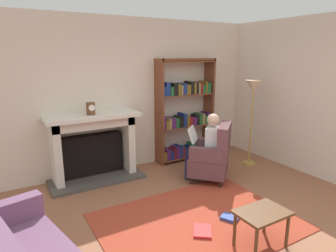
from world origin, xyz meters
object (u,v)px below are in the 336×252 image
(armchair_reading, at_px, (213,156))
(seated_reader, at_px, (206,144))
(floor_lamp, at_px, (253,94))
(mantel_clock, at_px, (91,109))
(bookshelf, at_px, (185,113))
(side_table, at_px, (262,217))
(fireplace, at_px, (93,145))

(armchair_reading, height_order, seated_reader, seated_reader)
(seated_reader, relative_size, floor_lamp, 0.71)
(mantel_clock, relative_size, bookshelf, 0.10)
(mantel_clock, xyz_separation_m, side_table, (1.05, -2.64, -0.87))
(side_table, height_order, floor_lamp, floor_lamp)
(seated_reader, bearing_deg, side_table, 28.75)
(bookshelf, relative_size, floor_lamp, 1.24)
(fireplace, relative_size, bookshelf, 0.77)
(mantel_clock, bearing_deg, bookshelf, 4.11)
(bookshelf, height_order, floor_lamp, bookshelf)
(floor_lamp, bearing_deg, bookshelf, 136.42)
(armchair_reading, bearing_deg, bookshelf, -141.70)
(seated_reader, bearing_deg, bookshelf, -146.69)
(bookshelf, bearing_deg, mantel_clock, -175.89)
(floor_lamp, bearing_deg, mantel_clock, 165.24)
(fireplace, distance_m, side_table, 2.93)
(mantel_clock, distance_m, floor_lamp, 2.91)
(mantel_clock, height_order, side_table, mantel_clock)
(mantel_clock, bearing_deg, armchair_reading, -29.75)
(bookshelf, distance_m, armchair_reading, 1.24)
(side_table, bearing_deg, mantel_clock, 111.65)
(bookshelf, height_order, seated_reader, bookshelf)
(armchair_reading, distance_m, floor_lamp, 1.46)
(bookshelf, distance_m, seated_reader, 1.11)
(mantel_clock, distance_m, seated_reader, 1.96)
(floor_lamp, bearing_deg, fireplace, 163.14)
(fireplace, relative_size, seated_reader, 1.34)
(fireplace, xyz_separation_m, mantel_clock, (-0.03, -0.10, 0.63))
(fireplace, height_order, side_table, fireplace)
(armchair_reading, bearing_deg, seated_reader, -90.00)
(armchair_reading, distance_m, seated_reader, 0.23)
(side_table, distance_m, floor_lamp, 2.78)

